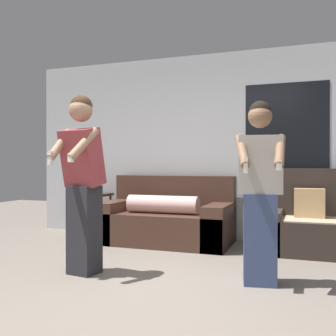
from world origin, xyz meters
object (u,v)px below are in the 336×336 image
at_px(person_right, 260,190).
at_px(side_table, 91,200).
at_px(person_left, 82,180).
at_px(couch, 167,220).
at_px(armchair, 309,225).

bearing_deg(person_right, side_table, 147.65).
relative_size(side_table, person_left, 0.45).
bearing_deg(side_table, person_left, -61.38).
relative_size(couch, side_table, 2.26).
relative_size(armchair, person_left, 0.58).
xyz_separation_m(armchair, person_left, (-2.12, -1.79, 0.59)).
bearing_deg(person_right, couch, 133.56).
height_order(armchair, side_table, armchair).
bearing_deg(couch, side_table, 169.21).
bearing_deg(person_right, armchair, 74.49).
relative_size(side_table, person_right, 0.47).
height_order(side_table, person_right, person_right).
relative_size(couch, person_right, 1.07).
distance_m(side_table, person_left, 2.34).
xyz_separation_m(couch, armchair, (1.86, 0.03, 0.02)).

